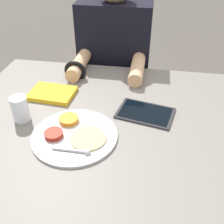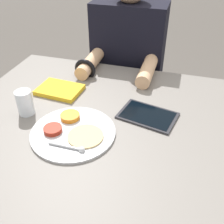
{
  "view_description": "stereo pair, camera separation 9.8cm",
  "coord_description": "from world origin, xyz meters",
  "px_view_note": "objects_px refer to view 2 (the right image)",
  "views": [
    {
      "loc": [
        0.16,
        -0.78,
        1.4
      ],
      "look_at": [
        0.03,
        0.01,
        0.82
      ],
      "focal_mm": 42.0,
      "sensor_mm": 36.0,
      "label": 1
    },
    {
      "loc": [
        0.26,
        -0.75,
        1.4
      ],
      "look_at": [
        0.03,
        0.01,
        0.82
      ],
      "focal_mm": 42.0,
      "sensor_mm": 36.0,
      "label": 2
    }
  ],
  "objects_px": {
    "thali_tray": "(73,131)",
    "red_notebook": "(60,90)",
    "person_diner": "(127,84)",
    "tablet_device": "(148,115)",
    "drinking_glass": "(25,103)"
  },
  "relations": [
    {
      "from": "thali_tray",
      "to": "tablet_device",
      "type": "height_order",
      "value": "thali_tray"
    },
    {
      "from": "red_notebook",
      "to": "drinking_glass",
      "type": "relative_size",
      "value": 2.01
    },
    {
      "from": "red_notebook",
      "to": "person_diner",
      "type": "relative_size",
      "value": 0.17
    },
    {
      "from": "drinking_glass",
      "to": "thali_tray",
      "type": "bearing_deg",
      "value": -15.51
    },
    {
      "from": "drinking_glass",
      "to": "red_notebook",
      "type": "bearing_deg",
      "value": 73.74
    },
    {
      "from": "red_notebook",
      "to": "tablet_device",
      "type": "relative_size",
      "value": 0.83
    },
    {
      "from": "tablet_device",
      "to": "drinking_glass",
      "type": "height_order",
      "value": "drinking_glass"
    },
    {
      "from": "person_diner",
      "to": "drinking_glass",
      "type": "relative_size",
      "value": 11.87
    },
    {
      "from": "thali_tray",
      "to": "red_notebook",
      "type": "height_order",
      "value": "thali_tray"
    },
    {
      "from": "thali_tray",
      "to": "person_diner",
      "type": "bearing_deg",
      "value": 87.27
    },
    {
      "from": "thali_tray",
      "to": "red_notebook",
      "type": "relative_size",
      "value": 1.53
    },
    {
      "from": "person_diner",
      "to": "red_notebook",
      "type": "bearing_deg",
      "value": -113.78
    },
    {
      "from": "thali_tray",
      "to": "tablet_device",
      "type": "distance_m",
      "value": 0.31
    },
    {
      "from": "red_notebook",
      "to": "thali_tray",
      "type": "bearing_deg",
      "value": -55.64
    },
    {
      "from": "thali_tray",
      "to": "tablet_device",
      "type": "xyz_separation_m",
      "value": [
        0.25,
        0.18,
        -0.0
      ]
    }
  ]
}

